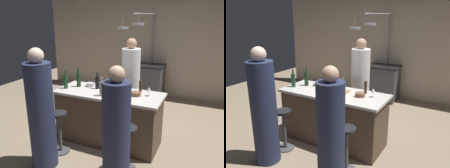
# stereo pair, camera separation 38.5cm
# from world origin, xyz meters

# --- Properties ---
(ground_plane) EXTENTS (9.00, 9.00, 0.00)m
(ground_plane) POSITION_xyz_m (0.00, 0.00, 0.00)
(ground_plane) COLOR gray
(back_wall) EXTENTS (6.40, 0.16, 2.60)m
(back_wall) POSITION_xyz_m (0.00, 2.85, 1.30)
(back_wall) COLOR #BCAD99
(back_wall) RESTS_ON ground_plane
(kitchen_island) EXTENTS (1.80, 0.72, 0.90)m
(kitchen_island) POSITION_xyz_m (0.00, 0.00, 0.45)
(kitchen_island) COLOR brown
(kitchen_island) RESTS_ON ground_plane
(stove_range) EXTENTS (0.80, 0.64, 0.89)m
(stove_range) POSITION_xyz_m (0.00, 2.45, 0.45)
(stove_range) COLOR #47474C
(stove_range) RESTS_ON ground_plane
(chef) EXTENTS (0.36, 0.36, 1.71)m
(chef) POSITION_xyz_m (0.07, 0.89, 0.79)
(chef) COLOR white
(chef) RESTS_ON ground_plane
(bar_stool_left) EXTENTS (0.28, 0.28, 0.68)m
(bar_stool_left) POSITION_xyz_m (-0.56, -0.62, 0.38)
(bar_stool_left) COLOR #4C4C51
(bar_stool_left) RESTS_ON ground_plane
(guest_left) EXTENTS (0.36, 0.36, 1.72)m
(guest_left) POSITION_xyz_m (-0.56, -0.98, 0.80)
(guest_left) COLOR #262D4C
(guest_left) RESTS_ON ground_plane
(bar_stool_right) EXTENTS (0.28, 0.28, 0.68)m
(bar_stool_right) POSITION_xyz_m (0.58, -0.62, 0.38)
(bar_stool_right) COLOR #4C4C51
(bar_stool_right) RESTS_ON ground_plane
(guest_right) EXTENTS (0.34, 0.34, 1.59)m
(guest_right) POSITION_xyz_m (0.58, -1.00, 0.74)
(guest_right) COLOR #262D4C
(guest_right) RESTS_ON ground_plane
(overhead_pot_rack) EXTENTS (0.59, 1.55, 2.17)m
(overhead_pot_rack) POSITION_xyz_m (-0.05, 1.95, 1.64)
(overhead_pot_rack) COLOR gray
(overhead_pot_rack) RESTS_ON ground_plane
(cutting_board) EXTENTS (0.32, 0.22, 0.02)m
(cutting_board) POSITION_xyz_m (0.07, 0.07, 0.91)
(cutting_board) COLOR #997047
(cutting_board) RESTS_ON kitchen_island
(pepper_mill) EXTENTS (0.05, 0.05, 0.21)m
(pepper_mill) POSITION_xyz_m (0.49, 0.19, 1.01)
(pepper_mill) COLOR #382319
(pepper_mill) RESTS_ON kitchen_island
(wine_bottle_dark) EXTENTS (0.07, 0.07, 0.29)m
(wine_bottle_dark) POSITION_xyz_m (-0.26, 0.10, 1.01)
(wine_bottle_dark) COLOR black
(wine_bottle_dark) RESTS_ON kitchen_island
(wine_bottle_white) EXTENTS (0.07, 0.07, 0.30)m
(wine_bottle_white) POSITION_xyz_m (0.25, -0.11, 1.02)
(wine_bottle_white) COLOR gray
(wine_bottle_white) RESTS_ON kitchen_island
(wine_bottle_green) EXTENTS (0.07, 0.07, 0.32)m
(wine_bottle_green) POSITION_xyz_m (-0.76, -0.11, 1.02)
(wine_bottle_green) COLOR #193D23
(wine_bottle_green) RESTS_ON kitchen_island
(wine_bottle_rose) EXTENTS (0.07, 0.07, 0.31)m
(wine_bottle_rose) POSITION_xyz_m (-0.02, -0.19, 1.02)
(wine_bottle_rose) COLOR #B78C8E
(wine_bottle_rose) RESTS_ON kitchen_island
(wine_bottle_red) EXTENTS (0.07, 0.07, 0.33)m
(wine_bottle_red) POSITION_xyz_m (-0.61, 0.07, 1.03)
(wine_bottle_red) COLOR #143319
(wine_bottle_red) RESTS_ON kitchen_island
(wine_glass_near_left_guest) EXTENTS (0.07, 0.07, 0.15)m
(wine_glass_near_left_guest) POSITION_xyz_m (0.66, 0.10, 1.01)
(wine_glass_near_left_guest) COLOR silver
(wine_glass_near_left_guest) RESTS_ON kitchen_island
(wine_glass_near_right_guest) EXTENTS (0.07, 0.07, 0.15)m
(wine_glass_near_right_guest) POSITION_xyz_m (0.12, -0.15, 1.01)
(wine_glass_near_right_guest) COLOR silver
(wine_glass_near_right_guest) RESTS_ON kitchen_island
(mixing_bowl_steel) EXTENTS (0.15, 0.15, 0.06)m
(mixing_bowl_steel) POSITION_xyz_m (-0.43, 0.16, 0.93)
(mixing_bowl_steel) COLOR #B7B7BC
(mixing_bowl_steel) RESTS_ON kitchen_island
(mixing_bowl_wooden) EXTENTS (0.15, 0.15, 0.06)m
(mixing_bowl_wooden) POSITION_xyz_m (0.47, 0.02, 0.93)
(mixing_bowl_wooden) COLOR brown
(mixing_bowl_wooden) RESTS_ON kitchen_island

